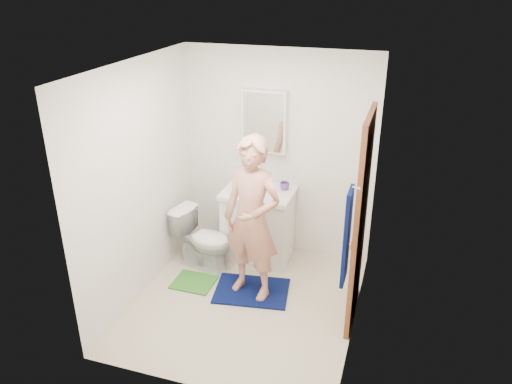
% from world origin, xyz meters
% --- Properties ---
extents(floor, '(2.20, 2.40, 0.02)m').
position_xyz_m(floor, '(0.00, 0.00, -0.01)').
color(floor, beige).
rests_on(floor, ground).
extents(ceiling, '(2.20, 2.40, 0.02)m').
position_xyz_m(ceiling, '(0.00, 0.00, 2.41)').
color(ceiling, white).
rests_on(ceiling, ground).
extents(wall_back, '(2.20, 0.02, 2.40)m').
position_xyz_m(wall_back, '(0.00, 1.21, 1.20)').
color(wall_back, white).
rests_on(wall_back, ground).
extents(wall_front, '(2.20, 0.02, 2.40)m').
position_xyz_m(wall_front, '(0.00, -1.21, 1.20)').
color(wall_front, white).
rests_on(wall_front, ground).
extents(wall_left, '(0.02, 2.40, 2.40)m').
position_xyz_m(wall_left, '(-1.11, 0.00, 1.20)').
color(wall_left, white).
rests_on(wall_left, ground).
extents(wall_right, '(0.02, 2.40, 2.40)m').
position_xyz_m(wall_right, '(1.11, 0.00, 1.20)').
color(wall_right, white).
rests_on(wall_right, ground).
extents(vanity_cabinet, '(0.75, 0.55, 0.80)m').
position_xyz_m(vanity_cabinet, '(-0.15, 0.91, 0.40)').
color(vanity_cabinet, white).
rests_on(vanity_cabinet, floor).
extents(countertop, '(0.79, 0.59, 0.05)m').
position_xyz_m(countertop, '(-0.15, 0.91, 0.83)').
color(countertop, white).
rests_on(countertop, vanity_cabinet).
extents(sink_basin, '(0.40, 0.40, 0.03)m').
position_xyz_m(sink_basin, '(-0.15, 0.91, 0.84)').
color(sink_basin, white).
rests_on(sink_basin, countertop).
extents(faucet, '(0.03, 0.03, 0.12)m').
position_xyz_m(faucet, '(-0.15, 1.09, 0.91)').
color(faucet, silver).
rests_on(faucet, countertop).
extents(medicine_cabinet, '(0.50, 0.12, 0.70)m').
position_xyz_m(medicine_cabinet, '(-0.15, 1.14, 1.60)').
color(medicine_cabinet, white).
rests_on(medicine_cabinet, wall_back).
extents(mirror_panel, '(0.46, 0.01, 0.66)m').
position_xyz_m(mirror_panel, '(-0.15, 1.08, 1.60)').
color(mirror_panel, white).
rests_on(mirror_panel, wall_back).
extents(door, '(0.05, 0.80, 2.05)m').
position_xyz_m(door, '(1.07, 0.15, 1.02)').
color(door, brown).
rests_on(door, ground).
extents(door_knob, '(0.07, 0.07, 0.07)m').
position_xyz_m(door_knob, '(1.03, -0.17, 0.95)').
color(door_knob, gold).
rests_on(door_knob, door).
extents(towel, '(0.03, 0.24, 0.80)m').
position_xyz_m(towel, '(1.03, -0.57, 1.25)').
color(towel, '#08124C').
rests_on(towel, wall_right).
extents(towel_hook, '(0.06, 0.02, 0.02)m').
position_xyz_m(towel_hook, '(1.07, -0.57, 1.67)').
color(towel_hook, silver).
rests_on(towel_hook, wall_right).
extents(toilet, '(0.74, 0.52, 0.69)m').
position_xyz_m(toilet, '(-0.68, 0.52, 0.35)').
color(toilet, white).
rests_on(toilet, floor).
extents(bath_mat, '(0.84, 0.66, 0.02)m').
position_xyz_m(bath_mat, '(0.00, 0.19, 0.01)').
color(bath_mat, '#08124C').
rests_on(bath_mat, floor).
extents(green_rug, '(0.44, 0.38, 0.02)m').
position_xyz_m(green_rug, '(-0.65, 0.15, 0.01)').
color(green_rug, '#3C8B2E').
rests_on(green_rug, floor).
extents(soap_dispenser, '(0.09, 0.09, 0.19)m').
position_xyz_m(soap_dispenser, '(-0.38, 0.88, 0.94)').
color(soap_dispenser, '#AD7050').
rests_on(soap_dispenser, countertop).
extents(toothbrush_cup, '(0.11, 0.11, 0.09)m').
position_xyz_m(toothbrush_cup, '(0.12, 1.04, 0.89)').
color(toothbrush_cup, '#66479C').
rests_on(toothbrush_cup, countertop).
extents(man, '(0.71, 0.55, 1.71)m').
position_xyz_m(man, '(0.02, 0.17, 0.88)').
color(man, tan).
rests_on(man, bath_mat).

